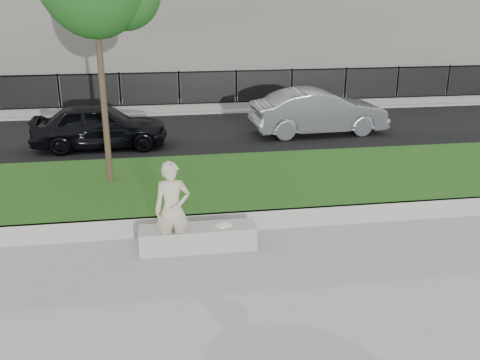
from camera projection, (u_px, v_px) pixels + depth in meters
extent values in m
plane|color=gray|center=(248.00, 255.00, 9.52)|extent=(90.00, 90.00, 0.00)
cube|color=black|center=(226.00, 187.00, 12.25)|extent=(34.00, 4.00, 0.40)
cube|color=#9B9991|center=(239.00, 221.00, 10.42)|extent=(34.00, 0.08, 0.40)
cube|color=black|center=(204.00, 135.00, 17.43)|extent=(34.00, 7.00, 0.04)
cube|color=gray|center=(194.00, 106.00, 21.61)|extent=(34.00, 3.00, 0.12)
cube|color=slate|center=(195.00, 107.00, 20.62)|extent=(32.00, 0.30, 0.24)
cube|color=black|center=(195.00, 90.00, 20.41)|extent=(32.00, 0.04, 1.50)
cube|color=black|center=(194.00, 72.00, 20.17)|extent=(32.00, 0.05, 0.05)
cube|color=black|center=(195.00, 103.00, 20.57)|extent=(32.00, 0.05, 0.05)
cube|color=#9B9991|center=(198.00, 238.00, 9.69)|extent=(2.10, 0.52, 0.43)
imported|color=beige|center=(172.00, 210.00, 9.28)|extent=(0.64, 0.43, 1.72)
cube|color=white|center=(223.00, 225.00, 9.66)|extent=(0.31, 0.28, 0.03)
cylinder|color=#38281C|center=(100.00, 54.00, 11.18)|extent=(0.13, 0.13, 5.58)
imported|color=black|center=(100.00, 126.00, 15.74)|extent=(3.91, 1.58, 1.33)
imported|color=gray|center=(319.00, 112.00, 17.32)|extent=(4.44, 1.77, 1.44)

